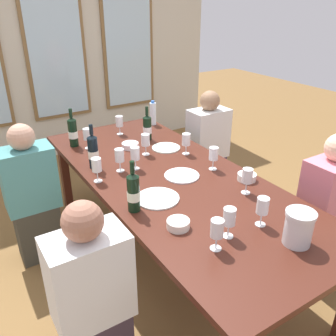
# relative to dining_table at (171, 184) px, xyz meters

# --- Properties ---
(ground_plane) EXTENTS (12.00, 12.00, 0.00)m
(ground_plane) POSITION_rel_dining_table_xyz_m (0.00, 0.00, -0.68)
(ground_plane) COLOR brown
(back_wall_with_windows) EXTENTS (4.27, 0.10, 2.90)m
(back_wall_with_windows) POSITION_rel_dining_table_xyz_m (0.00, 2.56, 0.77)
(back_wall_with_windows) COLOR beige
(back_wall_with_windows) RESTS_ON ground
(dining_table) EXTENTS (1.07, 2.57, 0.74)m
(dining_table) POSITION_rel_dining_table_xyz_m (0.00, 0.00, 0.00)
(dining_table) COLOR #481F15
(dining_table) RESTS_ON ground
(white_plate_0) EXTENTS (0.25, 0.25, 0.01)m
(white_plate_0) POSITION_rel_dining_table_xyz_m (0.07, -0.03, 0.07)
(white_plate_0) COLOR white
(white_plate_0) RESTS_ON dining_table
(white_plate_1) EXTENTS (0.28, 0.28, 0.01)m
(white_plate_1) POSITION_rel_dining_table_xyz_m (-0.24, -0.21, 0.07)
(white_plate_1) COLOR white
(white_plate_1) RESTS_ON dining_table
(white_plate_2) EXTENTS (0.24, 0.24, 0.01)m
(white_plate_2) POSITION_rel_dining_table_xyz_m (0.25, 0.46, 0.07)
(white_plate_2) COLOR white
(white_plate_2) RESTS_ON dining_table
(metal_pitcher) EXTENTS (0.16, 0.16, 0.19)m
(metal_pitcher) POSITION_rel_dining_table_xyz_m (0.14, -0.98, 0.16)
(metal_pitcher) COLOR silver
(metal_pitcher) RESTS_ON dining_table
(wine_bottle_0) EXTENTS (0.08, 0.08, 0.30)m
(wine_bottle_0) POSITION_rel_dining_table_xyz_m (0.21, 0.73, 0.17)
(wine_bottle_0) COLOR black
(wine_bottle_0) RESTS_ON dining_table
(wine_bottle_1) EXTENTS (0.08, 0.08, 0.33)m
(wine_bottle_1) POSITION_rel_dining_table_xyz_m (-0.39, 0.93, 0.19)
(wine_bottle_1) COLOR black
(wine_bottle_1) RESTS_ON dining_table
(wine_bottle_2) EXTENTS (0.08, 0.08, 0.32)m
(wine_bottle_2) POSITION_rel_dining_table_xyz_m (-0.43, -0.25, 0.19)
(wine_bottle_2) COLOR black
(wine_bottle_2) RESTS_ON dining_table
(wine_bottle_3) EXTENTS (0.08, 0.08, 0.34)m
(wine_bottle_3) POSITION_rel_dining_table_xyz_m (-0.40, 0.44, 0.19)
(wine_bottle_3) COLOR black
(wine_bottle_3) RESTS_ON dining_table
(tasting_bowl_0) EXTENTS (0.13, 0.13, 0.05)m
(tasting_bowl_0) POSITION_rel_dining_table_xyz_m (-0.30, -0.54, 0.09)
(tasting_bowl_0) COLOR white
(tasting_bowl_0) RESTS_ON dining_table
(tasting_bowl_1) EXTENTS (0.14, 0.14, 0.04)m
(tasting_bowl_1) POSITION_rel_dining_table_xyz_m (-0.01, 0.64, 0.08)
(tasting_bowl_1) COLOR white
(tasting_bowl_1) RESTS_ON dining_table
(tasting_bowl_2) EXTENTS (0.13, 0.13, 0.05)m
(tasting_bowl_2) POSITION_rel_dining_table_xyz_m (0.42, -0.32, 0.09)
(tasting_bowl_2) COLOR white
(tasting_bowl_2) RESTS_ON dining_table
(water_bottle) EXTENTS (0.06, 0.06, 0.24)m
(water_bottle) POSITION_rel_dining_table_xyz_m (0.46, 1.06, 0.17)
(water_bottle) COLOR white
(water_bottle) RESTS_ON dining_table
(wine_glass_0) EXTENTS (0.07, 0.07, 0.17)m
(wine_glass_0) POSITION_rel_dining_table_xyz_m (0.32, 0.28, 0.18)
(wine_glass_0) COLOR white
(wine_glass_0) RESTS_ON dining_table
(wine_glass_1) EXTENTS (0.07, 0.07, 0.17)m
(wine_glass_1) POSITION_rel_dining_table_xyz_m (-0.47, 0.22, 0.18)
(wine_glass_1) COLOR white
(wine_glass_1) RESTS_ON dining_table
(wine_glass_2) EXTENTS (0.07, 0.07, 0.17)m
(wine_glass_2) POSITION_rel_dining_table_xyz_m (-0.27, 0.28, 0.18)
(wine_glass_2) COLOR white
(wine_glass_2) RESTS_ON dining_table
(wine_glass_3) EXTENTS (0.07, 0.07, 0.17)m
(wine_glass_3) POSITION_rel_dining_table_xyz_m (-0.12, -0.75, 0.18)
(wine_glass_3) COLOR white
(wine_glass_3) RESTS_ON dining_table
(wine_glass_4) EXTENTS (0.07, 0.07, 0.17)m
(wine_glass_4) POSITION_rel_dining_table_xyz_m (-0.16, 0.25, 0.18)
(wine_glass_4) COLOR white
(wine_glass_4) RESTS_ON dining_table
(wine_glass_5) EXTENTS (0.07, 0.07, 0.17)m
(wine_glass_5) POSITION_rel_dining_table_xyz_m (0.10, -0.77, 0.18)
(wine_glass_5) COLOR white
(wine_glass_5) RESTS_ON dining_table
(wine_glass_6) EXTENTS (0.07, 0.07, 0.17)m
(wine_glass_6) POSITION_rel_dining_table_xyz_m (-0.31, 0.82, 0.18)
(wine_glass_6) COLOR white
(wine_glass_6) RESTS_ON dining_table
(wine_glass_7) EXTENTS (0.07, 0.07, 0.17)m
(wine_glass_7) POSITION_rel_dining_table_xyz_m (0.04, 0.44, 0.18)
(wine_glass_7) COLOR white
(wine_glass_7) RESTS_ON dining_table
(wine_glass_8) EXTENTS (0.07, 0.07, 0.17)m
(wine_glass_8) POSITION_rel_dining_table_xyz_m (-0.24, -0.80, 0.18)
(wine_glass_8) COLOR white
(wine_glass_8) RESTS_ON dining_table
(wine_glass_9) EXTENTS (0.07, 0.07, 0.17)m
(wine_glass_9) POSITION_rel_dining_table_xyz_m (0.06, 0.98, 0.18)
(wine_glass_9) COLOR white
(wine_glass_9) RESTS_ON dining_table
(wine_glass_10) EXTENTS (0.07, 0.07, 0.17)m
(wine_glass_10) POSITION_rel_dining_table_xyz_m (0.29, -0.45, 0.18)
(wine_glass_10) COLOR white
(wine_glass_10) RESTS_ON dining_table
(wine_glass_11) EXTENTS (0.07, 0.07, 0.17)m
(wine_glass_11) POSITION_rel_dining_table_xyz_m (0.33, -0.06, 0.18)
(wine_glass_11) COLOR white
(wine_glass_11) RESTS_ON dining_table
(seated_person_0) EXTENTS (0.38, 0.24, 1.11)m
(seated_person_0) POSITION_rel_dining_table_xyz_m (-0.85, -0.60, -0.15)
(seated_person_0) COLOR #3A2D39
(seated_person_0) RESTS_ON ground
(seated_person_1) EXTENTS (0.38, 0.24, 1.11)m
(seated_person_1) POSITION_rel_dining_table_xyz_m (0.85, -0.69, -0.15)
(seated_person_1) COLOR #38282F
(seated_person_1) RESTS_ON ground
(seated_person_2) EXTENTS (0.38, 0.24, 1.11)m
(seated_person_2) POSITION_rel_dining_table_xyz_m (-0.85, 0.62, -0.15)
(seated_person_2) COLOR #3A392E
(seated_person_2) RESTS_ON ground
(seated_person_3) EXTENTS (0.38, 0.24, 1.11)m
(seated_person_3) POSITION_rel_dining_table_xyz_m (0.85, 0.66, -0.15)
(seated_person_3) COLOR #31253F
(seated_person_3) RESTS_ON ground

